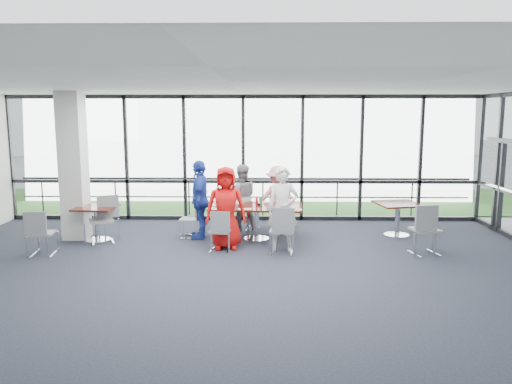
{
  "coord_description": "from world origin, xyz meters",
  "views": [
    {
      "loc": [
        0.57,
        -7.69,
        2.73
      ],
      "look_at": [
        0.37,
        2.65,
        1.1
      ],
      "focal_mm": 35.0,
      "sensor_mm": 36.0,
      "label": 1
    }
  ],
  "objects_px": {
    "main_table": "(256,211)",
    "chair_spare_la": "(42,233)",
    "side_table_right": "(398,208)",
    "diner_near_left": "(226,208)",
    "chair_main_nr": "(282,230)",
    "chair_main_fl": "(239,209)",
    "diner_far_right": "(278,199)",
    "structural_column": "(74,166)",
    "side_table_left": "(96,212)",
    "diner_end": "(200,200)",
    "chair_spare_r": "(425,230)",
    "diner_far_left": "(241,197)",
    "chair_main_end": "(190,219)",
    "chair_spare_lb": "(102,221)",
    "diner_near_right": "(283,209)",
    "chair_main_fr": "(281,209)"
  },
  "relations": [
    {
      "from": "chair_main_nr",
      "to": "chair_main_fr",
      "type": "distance_m",
      "value": 2.0
    },
    {
      "from": "main_table",
      "to": "diner_near_left",
      "type": "distance_m",
      "value": 0.97
    },
    {
      "from": "structural_column",
      "to": "side_table_right",
      "type": "xyz_separation_m",
      "value": [
        7.14,
        0.35,
        -0.96
      ]
    },
    {
      "from": "diner_far_right",
      "to": "chair_main_end",
      "type": "bearing_deg",
      "value": 23.85
    },
    {
      "from": "diner_far_left",
      "to": "chair_main_nr",
      "type": "bearing_deg",
      "value": 104.12
    },
    {
      "from": "chair_main_fl",
      "to": "chair_spare_la",
      "type": "xyz_separation_m",
      "value": [
        -3.7,
        -2.32,
        -0.05
      ]
    },
    {
      "from": "diner_far_right",
      "to": "side_table_right",
      "type": "bearing_deg",
      "value": 178.94
    },
    {
      "from": "side_table_left",
      "to": "diner_far_right",
      "type": "bearing_deg",
      "value": 13.43
    },
    {
      "from": "diner_end",
      "to": "chair_main_end",
      "type": "height_order",
      "value": "diner_end"
    },
    {
      "from": "chair_spare_lb",
      "to": "chair_spare_r",
      "type": "relative_size",
      "value": 0.98
    },
    {
      "from": "structural_column",
      "to": "main_table",
      "type": "height_order",
      "value": "structural_column"
    },
    {
      "from": "side_table_left",
      "to": "chair_spare_r",
      "type": "xyz_separation_m",
      "value": [
        6.76,
        -0.95,
        -0.13
      ]
    },
    {
      "from": "chair_main_nr",
      "to": "chair_main_fl",
      "type": "height_order",
      "value": "chair_main_fl"
    },
    {
      "from": "structural_column",
      "to": "diner_end",
      "type": "bearing_deg",
      "value": 1.15
    },
    {
      "from": "chair_main_fl",
      "to": "chair_spare_r",
      "type": "relative_size",
      "value": 0.99
    },
    {
      "from": "structural_column",
      "to": "main_table",
      "type": "xyz_separation_m",
      "value": [
        3.97,
        -0.05,
        -0.97
      ]
    },
    {
      "from": "diner_far_right",
      "to": "chair_main_nr",
      "type": "height_order",
      "value": "diner_far_right"
    },
    {
      "from": "chair_main_nr",
      "to": "chair_spare_la",
      "type": "bearing_deg",
      "value": -170.48
    },
    {
      "from": "side_table_right",
      "to": "diner_near_left",
      "type": "height_order",
      "value": "diner_near_left"
    },
    {
      "from": "main_table",
      "to": "diner_far_right",
      "type": "xyz_separation_m",
      "value": [
        0.49,
        0.76,
        0.14
      ]
    },
    {
      "from": "chair_spare_lb",
      "to": "chair_spare_r",
      "type": "bearing_deg",
      "value": 150.07
    },
    {
      "from": "chair_main_end",
      "to": "diner_far_left",
      "type": "bearing_deg",
      "value": 129.84
    },
    {
      "from": "side_table_right",
      "to": "chair_spare_la",
      "type": "distance_m",
      "value": 7.5
    },
    {
      "from": "side_table_left",
      "to": "diner_far_right",
      "type": "xyz_separation_m",
      "value": [
        3.94,
        0.94,
        0.14
      ]
    },
    {
      "from": "structural_column",
      "to": "side_table_left",
      "type": "bearing_deg",
      "value": -23.72
    },
    {
      "from": "diner_near_left",
      "to": "chair_spare_lb",
      "type": "distance_m",
      "value": 2.72
    },
    {
      "from": "main_table",
      "to": "chair_spare_la",
      "type": "height_order",
      "value": "chair_spare_la"
    },
    {
      "from": "side_table_right",
      "to": "diner_far_right",
      "type": "distance_m",
      "value": 2.71
    },
    {
      "from": "diner_near_left",
      "to": "chair_spare_r",
      "type": "xyz_separation_m",
      "value": [
        3.91,
        -0.4,
        -0.34
      ]
    },
    {
      "from": "main_table",
      "to": "chair_spare_la",
      "type": "relative_size",
      "value": 2.33
    },
    {
      "from": "diner_near_left",
      "to": "chair_main_end",
      "type": "relative_size",
      "value": 2.04
    },
    {
      "from": "structural_column",
      "to": "chair_spare_lb",
      "type": "height_order",
      "value": "structural_column"
    },
    {
      "from": "structural_column",
      "to": "diner_far_left",
      "type": "distance_m",
      "value": 3.8
    },
    {
      "from": "structural_column",
      "to": "diner_far_right",
      "type": "xyz_separation_m",
      "value": [
        4.46,
        0.71,
        -0.83
      ]
    },
    {
      "from": "diner_near_left",
      "to": "diner_far_right",
      "type": "bearing_deg",
      "value": 50.28
    },
    {
      "from": "side_table_left",
      "to": "chair_spare_lb",
      "type": "relative_size",
      "value": 0.89
    },
    {
      "from": "diner_near_right",
      "to": "chair_main_nr",
      "type": "distance_m",
      "value": 0.45
    },
    {
      "from": "diner_far_left",
      "to": "chair_main_end",
      "type": "relative_size",
      "value": 1.88
    },
    {
      "from": "side_table_left",
      "to": "diner_end",
      "type": "height_order",
      "value": "diner_end"
    },
    {
      "from": "diner_end",
      "to": "chair_main_nr",
      "type": "xyz_separation_m",
      "value": [
        1.76,
        -1.2,
        -0.4
      ]
    },
    {
      "from": "main_table",
      "to": "diner_near_left",
      "type": "bearing_deg",
      "value": -125.5
    },
    {
      "from": "side_table_left",
      "to": "chair_main_nr",
      "type": "distance_m",
      "value": 4.08
    },
    {
      "from": "chair_main_end",
      "to": "chair_spare_r",
      "type": "height_order",
      "value": "chair_spare_r"
    },
    {
      "from": "chair_spare_la",
      "to": "chair_spare_r",
      "type": "distance_m",
      "value": 7.43
    },
    {
      "from": "side_table_right",
      "to": "diner_far_left",
      "type": "relative_size",
      "value": 0.69
    },
    {
      "from": "diner_near_left",
      "to": "structural_column",
      "type": "bearing_deg",
      "value": 163.51
    },
    {
      "from": "diner_near_left",
      "to": "chair_main_nr",
      "type": "distance_m",
      "value": 1.24
    },
    {
      "from": "diner_far_right",
      "to": "chair_main_fr",
      "type": "relative_size",
      "value": 1.56
    },
    {
      "from": "diner_near_right",
      "to": "main_table",
      "type": "bearing_deg",
      "value": 124.4
    },
    {
      "from": "diner_near_left",
      "to": "chair_spare_lb",
      "type": "xyz_separation_m",
      "value": [
        -2.67,
        0.36,
        -0.36
      ]
    }
  ]
}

